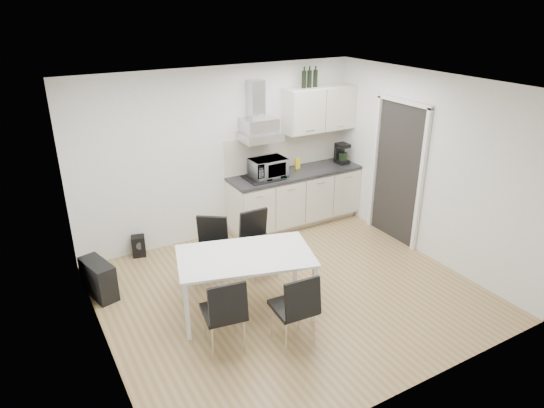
# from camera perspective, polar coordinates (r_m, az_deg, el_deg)

# --- Properties ---
(ground) EXTENTS (4.50, 4.50, 0.00)m
(ground) POSITION_cam_1_polar(r_m,az_deg,el_deg) (6.32, 2.03, -10.28)
(ground) COLOR tan
(ground) RESTS_ON ground
(wall_back) EXTENTS (4.50, 0.10, 2.60)m
(wall_back) POSITION_cam_1_polar(r_m,az_deg,el_deg) (7.38, -6.03, 5.83)
(wall_back) COLOR white
(wall_back) RESTS_ON ground
(wall_front) EXTENTS (4.50, 0.10, 2.60)m
(wall_front) POSITION_cam_1_polar(r_m,az_deg,el_deg) (4.33, 16.45, -8.14)
(wall_front) COLOR white
(wall_front) RESTS_ON ground
(wall_left) EXTENTS (0.10, 4.00, 2.60)m
(wall_left) POSITION_cam_1_polar(r_m,az_deg,el_deg) (5.00, -20.33, -4.23)
(wall_left) COLOR white
(wall_left) RESTS_ON ground
(wall_right) EXTENTS (0.10, 4.00, 2.60)m
(wall_right) POSITION_cam_1_polar(r_m,az_deg,el_deg) (7.09, 17.90, 4.09)
(wall_right) COLOR white
(wall_right) RESTS_ON ground
(ceiling) EXTENTS (4.50, 4.50, 0.00)m
(ceiling) POSITION_cam_1_polar(r_m,az_deg,el_deg) (5.35, 2.43, 13.67)
(ceiling) COLOR white
(ceiling) RESTS_ON wall_back
(doorway) EXTENTS (0.08, 1.04, 2.10)m
(doorway) POSITION_cam_1_polar(r_m,az_deg,el_deg) (7.50, 14.44, 3.48)
(doorway) COLOR white
(doorway) RESTS_ON ground
(kitchenette) EXTENTS (2.22, 0.64, 2.52)m
(kitchenette) POSITION_cam_1_polar(r_m,az_deg,el_deg) (7.84, 2.88, 3.35)
(kitchenette) COLOR beige
(kitchenette) RESTS_ON ground
(dining_table) EXTENTS (1.72, 1.27, 0.75)m
(dining_table) POSITION_cam_1_polar(r_m,az_deg,el_deg) (5.64, -3.16, -6.64)
(dining_table) COLOR white
(dining_table) RESTS_ON ground
(chair_far_left) EXTENTS (0.65, 0.66, 0.88)m
(chair_far_left) POSITION_cam_1_polar(r_m,az_deg,el_deg) (6.34, -7.28, -5.73)
(chair_far_left) COLOR black
(chair_far_left) RESTS_ON ground
(chair_far_right) EXTENTS (0.44, 0.50, 0.88)m
(chair_far_right) POSITION_cam_1_polar(r_m,az_deg,el_deg) (6.48, -1.38, -4.86)
(chair_far_right) COLOR black
(chair_far_right) RESTS_ON ground
(chair_near_left) EXTENTS (0.51, 0.56, 0.88)m
(chair_near_left) POSITION_cam_1_polar(r_m,az_deg,el_deg) (5.22, -5.73, -12.60)
(chair_near_left) COLOR black
(chair_near_left) RESTS_ON ground
(chair_near_right) EXTENTS (0.47, 0.53, 0.88)m
(chair_near_right) POSITION_cam_1_polar(r_m,az_deg,el_deg) (5.27, 2.50, -12.10)
(chair_near_right) COLOR black
(chair_near_right) RESTS_ON ground
(guitar_amp) EXTENTS (0.38, 0.61, 0.47)m
(guitar_amp) POSITION_cam_1_polar(r_m,az_deg,el_deg) (6.50, -19.72, -8.28)
(guitar_amp) COLOR black
(guitar_amp) RESTS_ON ground
(floor_speaker) EXTENTS (0.22, 0.21, 0.31)m
(floor_speaker) POSITION_cam_1_polar(r_m,az_deg,el_deg) (7.32, -15.42, -4.78)
(floor_speaker) COLOR black
(floor_speaker) RESTS_ON ground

